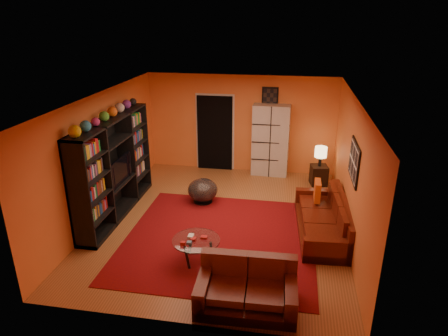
% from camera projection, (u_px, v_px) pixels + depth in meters
% --- Properties ---
extents(floor, '(6.00, 6.00, 0.00)m').
position_uv_depth(floor, '(221.00, 221.00, 8.38)').
color(floor, brown).
rests_on(floor, ground).
extents(ceiling, '(6.00, 6.00, 0.00)m').
position_uv_depth(ceiling, '(221.00, 98.00, 7.43)').
color(ceiling, white).
rests_on(ceiling, wall_back).
extents(wall_back, '(6.00, 0.00, 6.00)m').
position_uv_depth(wall_back, '(241.00, 124.00, 10.65)').
color(wall_back, orange).
rests_on(wall_back, floor).
extents(wall_front, '(6.00, 0.00, 6.00)m').
position_uv_depth(wall_front, '(180.00, 244.00, 5.15)').
color(wall_front, orange).
rests_on(wall_front, floor).
extents(wall_left, '(0.00, 6.00, 6.00)m').
position_uv_depth(wall_left, '(103.00, 156.00, 8.30)').
color(wall_left, orange).
rests_on(wall_left, floor).
extents(wall_right, '(0.00, 6.00, 6.00)m').
position_uv_depth(wall_right, '(351.00, 171.00, 7.50)').
color(wall_right, orange).
rests_on(wall_right, floor).
extents(rug, '(3.60, 3.60, 0.01)m').
position_uv_depth(rug, '(220.00, 238.00, 7.72)').
color(rug, '#5D0A0E').
rests_on(rug, floor).
extents(doorway, '(0.95, 0.10, 2.04)m').
position_uv_depth(doorway, '(215.00, 133.00, 10.83)').
color(doorway, black).
rests_on(doorway, floor).
extents(wall_art_right, '(0.03, 1.00, 0.70)m').
position_uv_depth(wall_art_right, '(354.00, 162.00, 7.12)').
color(wall_art_right, black).
rests_on(wall_art_right, wall_right).
extents(wall_art_back, '(0.42, 0.03, 0.52)m').
position_uv_depth(wall_art_back, '(270.00, 97.00, 10.24)').
color(wall_art_back, black).
rests_on(wall_art_back, wall_back).
extents(entertainment_unit, '(0.45, 3.00, 2.10)m').
position_uv_depth(entertainment_unit, '(114.00, 168.00, 8.35)').
color(entertainment_unit, black).
rests_on(entertainment_unit, floor).
extents(tv, '(0.96, 0.13, 0.55)m').
position_uv_depth(tv, '(117.00, 170.00, 8.37)').
color(tv, black).
rests_on(tv, entertainment_unit).
extents(sofa, '(1.06, 2.31, 0.85)m').
position_uv_depth(sofa, '(327.00, 220.00, 7.83)').
color(sofa, '#491209').
rests_on(sofa, rug).
extents(loveseat, '(1.49, 0.92, 0.85)m').
position_uv_depth(loveseat, '(247.00, 287.00, 5.92)').
color(loveseat, '#491209').
rests_on(loveseat, rug).
extents(throw_pillow, '(0.12, 0.42, 0.42)m').
position_uv_depth(throw_pillow, '(317.00, 191.00, 8.28)').
color(throw_pillow, '#DF5718').
rests_on(throw_pillow, sofa).
extents(coffee_table, '(0.83, 0.83, 0.42)m').
position_uv_depth(coffee_table, '(196.00, 242.00, 6.90)').
color(coffee_table, silver).
rests_on(coffee_table, floor).
extents(storage_cabinet, '(0.96, 0.46, 1.89)m').
position_uv_depth(storage_cabinet, '(271.00, 140.00, 10.47)').
color(storage_cabinet, beige).
rests_on(storage_cabinet, floor).
extents(bowl_chair, '(0.68, 0.68, 0.56)m').
position_uv_depth(bowl_chair, '(203.00, 190.00, 9.10)').
color(bowl_chair, black).
rests_on(bowl_chair, floor).
extents(side_table, '(0.47, 0.47, 0.50)m').
position_uv_depth(side_table, '(319.00, 175.00, 10.07)').
color(side_table, black).
rests_on(side_table, floor).
extents(table_lamp, '(0.30, 0.30, 0.50)m').
position_uv_depth(table_lamp, '(321.00, 153.00, 9.85)').
color(table_lamp, black).
rests_on(table_lamp, side_table).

